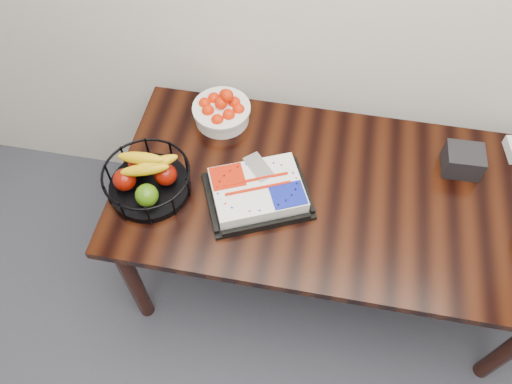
% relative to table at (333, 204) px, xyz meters
% --- Properties ---
extents(table, '(1.80, 0.90, 0.75)m').
position_rel_table_xyz_m(table, '(0.00, 0.00, 0.00)').
color(table, black).
rests_on(table, ground).
extents(cake_tray, '(0.50, 0.45, 0.08)m').
position_rel_table_xyz_m(cake_tray, '(-0.31, -0.08, 0.12)').
color(cake_tray, black).
rests_on(cake_tray, table).
extents(tangerine_bowl, '(0.26, 0.26, 0.16)m').
position_rel_table_xyz_m(tangerine_bowl, '(-0.54, 0.30, 0.16)').
color(tangerine_bowl, white).
rests_on(tangerine_bowl, table).
extents(fruit_basket, '(0.35, 0.35, 0.18)m').
position_rel_table_xyz_m(fruit_basket, '(-0.74, -0.12, 0.16)').
color(fruit_basket, black).
rests_on(fruit_basket, table).
extents(napkin_box, '(0.15, 0.13, 0.11)m').
position_rel_table_xyz_m(napkin_box, '(0.50, 0.21, 0.14)').
color(napkin_box, black).
rests_on(napkin_box, table).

